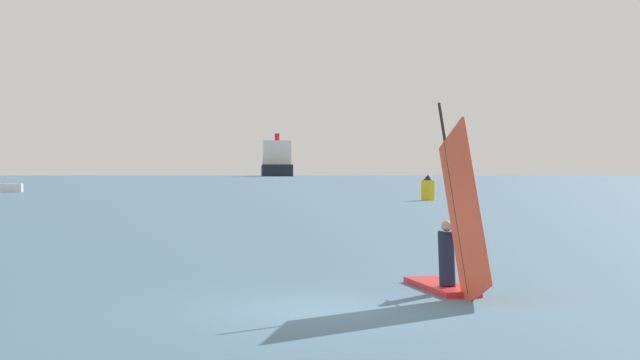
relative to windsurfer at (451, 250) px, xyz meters
name	(u,v)px	position (x,y,z in m)	size (l,w,h in m)	color
ground_plane	(322,309)	(-2.98, -1.20, -0.85)	(4000.00, 4000.00, 0.00)	#476B84
windsurfer	(451,250)	(0.00, 0.00, 0.00)	(0.90, 3.92, 3.97)	red
cargo_ship	(275,167)	(173.65, 765.89, 7.24)	(66.31, 206.11, 35.49)	black
distant_headland	(159,161)	(117.06, 1269.41, 19.99)	(1118.00, 313.79, 41.68)	#756B56
channel_buoy	(428,189)	(23.05, 55.51, 0.18)	(1.20, 1.20, 2.27)	yellow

